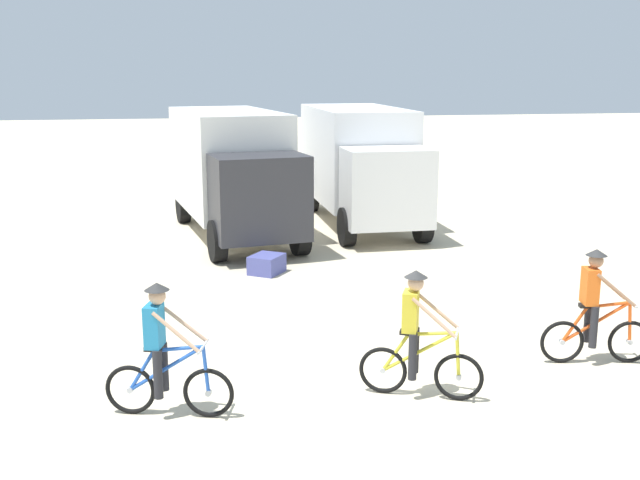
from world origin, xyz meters
TOP-DOWN VIEW (x-y plane):
  - ground_plane at (0.00, 0.00)m, footprint 120.00×120.00m
  - box_truck_white_box at (-1.19, 9.48)m, footprint 3.31×7.02m
  - box_truck_avon_van at (2.56, 10.43)m, footprint 2.45×6.77m
  - cyclist_orange_shirt at (-2.91, -1.48)m, footprint 1.68×0.65m
  - cyclist_cowboy_hat at (0.52, -1.50)m, footprint 1.60×0.82m
  - cyclist_near_camera at (3.58, -0.81)m, footprint 1.71×0.55m
  - supply_crate at (-0.77, 5.38)m, footprint 0.93×0.96m

SIDE VIEW (x-z plane):
  - ground_plane at x=0.00m, z-range 0.00..0.00m
  - supply_crate at x=-0.77m, z-range 0.00..0.42m
  - cyclist_orange_shirt at x=-2.91m, z-range -0.06..1.76m
  - cyclist_cowboy_hat at x=0.52m, z-range -0.06..1.76m
  - cyclist_near_camera at x=3.58m, z-range -0.06..1.76m
  - box_truck_white_box at x=-1.19m, z-range 0.20..3.55m
  - box_truck_avon_van at x=2.56m, z-range 0.20..3.55m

